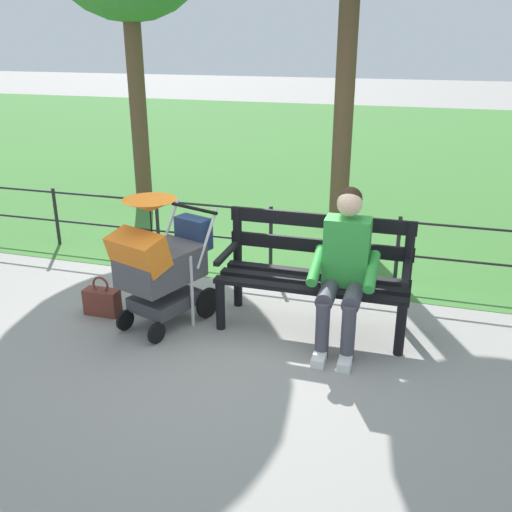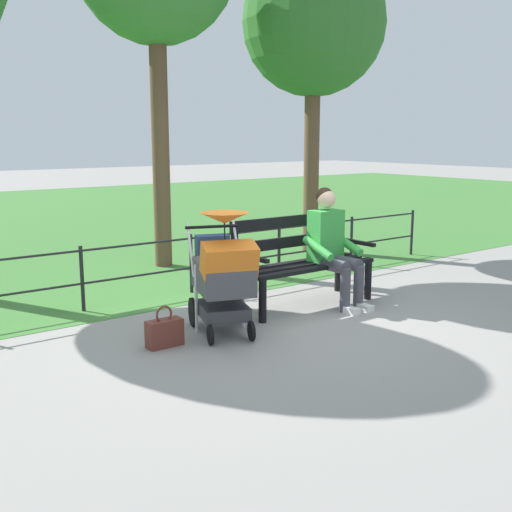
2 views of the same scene
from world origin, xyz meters
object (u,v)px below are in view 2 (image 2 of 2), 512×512
person_on_bench (332,243)px  tree_far_right (314,25)px  park_bench (300,257)px  stroller (223,272)px  handbag (165,332)px

person_on_bench → tree_far_right: (-1.97, -2.55, 2.78)m
person_on_bench → park_bench: bearing=-39.6°
tree_far_right → person_on_bench: bearing=52.4°
person_on_bench → stroller: (1.53, 0.15, -0.08)m
tree_far_right → stroller: bearing=37.7°
handbag → person_on_bench: bearing=-176.3°
park_bench → tree_far_right: bearing=-133.9°
park_bench → stroller: 1.32m
handbag → park_bench: bearing=-169.1°
park_bench → handbag: 1.95m
park_bench → person_on_bench: bearing=140.4°
person_on_bench → stroller: person_on_bench is taller
stroller → tree_far_right: bearing=-142.3°
park_bench → person_on_bench: size_ratio=1.26×
handbag → tree_far_right: bearing=-146.8°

